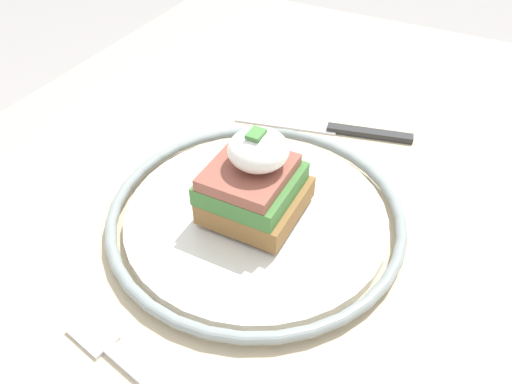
{
  "coord_description": "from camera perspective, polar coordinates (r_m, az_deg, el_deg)",
  "views": [
    {
      "loc": [
        -0.32,
        -0.1,
        1.07
      ],
      "look_at": [
        -0.03,
        0.04,
        0.78
      ],
      "focal_mm": 35.0,
      "sensor_mm": 36.0,
      "label": 1
    }
  ],
  "objects": [
    {
      "name": "sandwich",
      "position": [
        0.42,
        -0.2,
        1.23
      ],
      "size": [
        0.08,
        0.08,
        0.08
      ],
      "color": "olive",
      "rests_on": "plate"
    },
    {
      "name": "knife",
      "position": [
        0.57,
        9.15,
        7.08
      ],
      "size": [
        0.06,
        0.2,
        0.01
      ],
      "color": "#2D2D2D",
      "rests_on": "dining_table"
    },
    {
      "name": "dining_table",
      "position": [
        0.55,
        5.57,
        -11.8
      ],
      "size": [
        0.94,
        0.79,
        0.74
      ],
      "color": "#C6B28E",
      "rests_on": "ground_plane"
    },
    {
      "name": "fork",
      "position": [
        0.37,
        -13.88,
        -19.07
      ],
      "size": [
        0.04,
        0.14,
        0.0
      ],
      "color": "silver",
      "rests_on": "dining_table"
    },
    {
      "name": "plate",
      "position": [
        0.45,
        0.0,
        -2.59
      ],
      "size": [
        0.27,
        0.27,
        0.02
      ],
      "color": "silver",
      "rests_on": "dining_table"
    }
  ]
}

